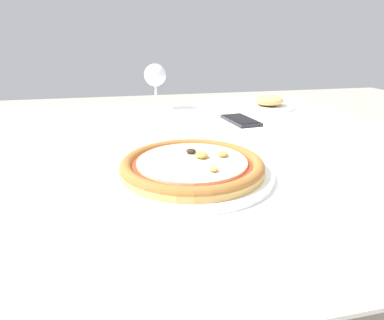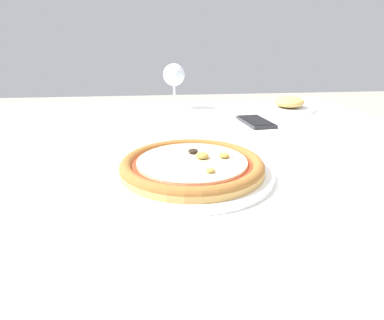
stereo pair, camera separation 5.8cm
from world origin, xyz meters
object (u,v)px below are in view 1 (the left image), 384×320
(wine_glass_far_left, at_px, (155,77))
(side_plate, at_px, (269,103))
(cell_phone, at_px, (241,120))
(pizza_plate, at_px, (192,167))
(dining_table, at_px, (144,171))

(wine_glass_far_left, relative_size, side_plate, 0.88)
(wine_glass_far_left, height_order, cell_phone, wine_glass_far_left)
(pizza_plate, xyz_separation_m, wine_glass_far_left, (0.00, 0.62, 0.09))
(wine_glass_far_left, bearing_deg, cell_phone, -48.10)
(cell_phone, bearing_deg, dining_table, -153.27)
(wine_glass_far_left, distance_m, cell_phone, 0.35)
(dining_table, height_order, wine_glass_far_left, wine_glass_far_left)
(dining_table, xyz_separation_m, pizza_plate, (0.08, -0.21, 0.09))
(pizza_plate, bearing_deg, cell_phone, 57.68)
(pizza_plate, height_order, cell_phone, pizza_plate)
(dining_table, xyz_separation_m, side_plate, (0.48, 0.33, 0.09))
(cell_phone, bearing_deg, pizza_plate, -122.32)
(dining_table, bearing_deg, wine_glass_far_left, 78.91)
(dining_table, distance_m, pizza_plate, 0.24)
(wine_glass_far_left, height_order, side_plate, wine_glass_far_left)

